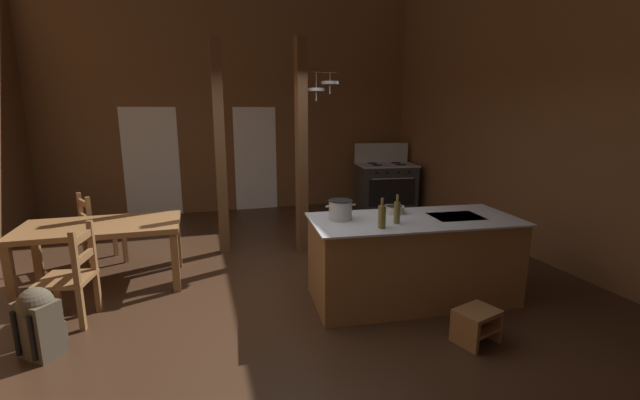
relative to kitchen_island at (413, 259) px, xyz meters
name	(u,v)px	position (x,y,z in m)	size (l,w,h in m)	color
ground_plane	(283,304)	(-1.33, 0.37, -0.50)	(7.95, 9.49, 0.10)	#382316
wall_back	(235,94)	(-1.33, 4.79, 1.84)	(7.95, 0.14, 4.58)	brown
wall_right	(576,85)	(2.31, 0.37, 1.84)	(0.14, 9.49, 4.58)	brown
glazed_door_back_left	(152,162)	(-2.94, 4.71, 0.58)	(1.00, 0.01, 2.05)	white
glazed_panel_back_right	(256,159)	(-0.98, 4.71, 0.58)	(0.84, 0.01, 2.05)	white
kitchen_island	(413,259)	(0.00, 0.00, 0.00)	(2.24, 1.15, 0.90)	brown
stove_range	(386,186)	(1.53, 3.89, 0.03)	(1.23, 0.93, 1.32)	#303030
support_post_with_pot_rack	(304,142)	(-0.71, 1.84, 1.12)	(0.63, 0.28, 2.93)	brown
support_post_center	(220,150)	(-1.82, 2.14, 1.02)	(0.14, 0.14, 2.93)	brown
step_stool	(476,323)	(0.12, -0.94, -0.27)	(0.43, 0.37, 0.30)	brown
dining_table	(101,232)	(-3.22, 1.32, 0.20)	(1.70, 0.91, 0.74)	brown
ladderback_chair_near_window	(72,277)	(-3.34, 0.48, 0.00)	(0.51, 0.51, 0.95)	brown
ladderback_chair_by_post	(99,231)	(-3.42, 2.13, 0.00)	(0.59, 0.59, 0.95)	brown
backpack	(38,320)	(-3.47, -0.08, -0.13)	(0.39, 0.39, 0.60)	#4C4233
stockpot_on_counter	(340,210)	(-0.76, 0.18, 0.55)	(0.32, 0.25, 0.20)	#A8AAB2
mixing_bowl_on_counter	(394,210)	(-0.10, 0.27, 0.49)	(0.22, 0.22, 0.08)	#B2A893
bottle_tall_on_counter	(397,212)	(-0.27, -0.12, 0.56)	(0.06, 0.06, 0.29)	brown
bottle_short_on_counter	(382,216)	(-0.48, -0.24, 0.57)	(0.07, 0.07, 0.29)	brown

